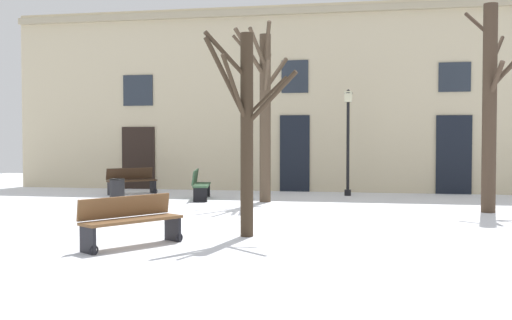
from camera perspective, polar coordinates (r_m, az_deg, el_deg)
ground_plane at (r=14.17m, az=-1.29°, el=-5.72°), size 34.09×34.09×0.00m
building_facade at (r=22.45m, az=3.34°, el=5.84°), size 21.31×0.60×6.71m
tree_center at (r=11.88m, az=-0.92°, el=3.10°), size 1.75×1.25×3.93m
tree_right_of_center at (r=18.45m, az=0.80°, el=4.90°), size 1.58×2.43×5.30m
tree_near_facade at (r=16.95m, az=20.89°, el=4.92°), size 1.82×1.64×5.34m
streetlamp at (r=20.70m, az=8.51°, el=2.73°), size 0.30×0.30×3.54m
litter_bin at (r=18.26m, az=-12.72°, el=-2.85°), size 0.45×0.45×0.74m
bench_near_lamp at (r=21.50m, az=-11.46°, el=-1.88°), size 1.54×1.53×0.90m
bench_near_center_tree at (r=11.10m, az=-11.51°, el=-5.45°), size 1.45×1.85×0.89m
bench_facing_shops at (r=19.36m, az=-5.22°, el=-2.24°), size 0.87×1.89×0.94m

